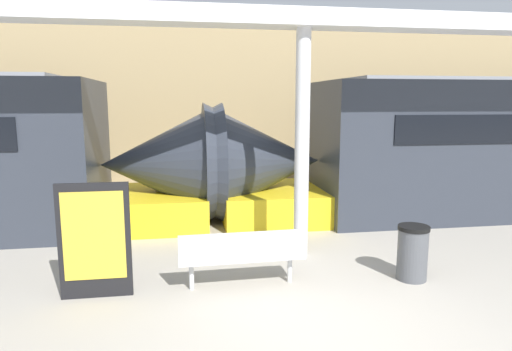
# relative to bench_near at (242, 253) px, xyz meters

# --- Properties ---
(ground_plane) EXTENTS (60.00, 60.00, 0.00)m
(ground_plane) POSITION_rel_bench_near_xyz_m (0.82, -1.47, -0.52)
(ground_plane) COLOR #A8A093
(station_wall) EXTENTS (56.00, 0.20, 5.00)m
(station_wall) POSITION_rel_bench_near_xyz_m (0.82, 7.46, 1.98)
(station_wall) COLOR tan
(station_wall) RESTS_ON ground_plane
(bench_near) EXTENTS (1.82, 0.49, 0.86)m
(bench_near) POSITION_rel_bench_near_xyz_m (0.00, 0.00, 0.00)
(bench_near) COLOR silver
(bench_near) RESTS_ON ground_plane
(trash_bin) EXTENTS (0.47, 0.47, 0.83)m
(trash_bin) POSITION_rel_bench_near_xyz_m (2.57, -0.09, -0.10)
(trash_bin) COLOR #4C4F54
(trash_bin) RESTS_ON ground_plane
(poster_board) EXTENTS (0.95, 0.07, 1.60)m
(poster_board) POSITION_rel_bench_near_xyz_m (-2.01, 0.01, 0.29)
(poster_board) COLOR black
(poster_board) RESTS_ON ground_plane
(support_column_near) EXTENTS (0.25, 0.25, 3.85)m
(support_column_near) POSITION_rel_bench_near_xyz_m (1.20, 1.28, 1.41)
(support_column_near) COLOR silver
(support_column_near) RESTS_ON ground_plane
(canopy_beam) EXTENTS (28.00, 0.60, 0.28)m
(canopy_beam) POSITION_rel_bench_near_xyz_m (1.20, 1.28, 3.47)
(canopy_beam) COLOR silver
(canopy_beam) RESTS_ON support_column_near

